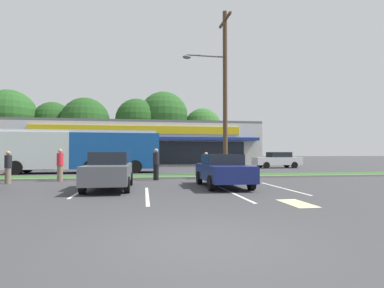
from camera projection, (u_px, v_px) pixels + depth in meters
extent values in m
plane|color=#38383A|center=(199.00, 241.00, 5.36)|extent=(240.00, 240.00, 0.00)
cube|color=#2D5B23|center=(160.00, 176.00, 19.19)|extent=(56.00, 2.20, 0.12)
cube|color=gray|center=(161.00, 178.00, 17.98)|extent=(56.00, 0.24, 0.12)
cube|color=silver|center=(82.00, 190.00, 12.62)|extent=(0.12, 4.80, 0.01)
cube|color=silver|center=(147.00, 195.00, 11.16)|extent=(0.12, 4.80, 0.01)
cube|color=silver|center=(233.00, 193.00, 11.68)|extent=(0.12, 4.80, 0.01)
cube|color=silver|center=(282.00, 188.00, 13.41)|extent=(0.12, 4.80, 0.01)
cube|color=beige|center=(297.00, 203.00, 9.38)|extent=(0.70, 1.60, 0.01)
cube|color=beige|center=(139.00, 145.00, 40.07)|extent=(29.90, 10.46, 5.11)
cube|color=black|center=(139.00, 153.00, 34.84)|extent=(25.12, 0.08, 2.66)
cube|color=navy|center=(138.00, 138.00, 34.23)|extent=(28.11, 1.40, 0.35)
cube|color=gold|center=(139.00, 130.00, 34.87)|extent=(23.92, 0.16, 0.92)
cube|color=slate|center=(139.00, 125.00, 40.14)|extent=(29.90, 10.46, 0.30)
cylinder|color=#473323|center=(8.00, 150.00, 44.84)|extent=(0.44, 0.44, 4.03)
sphere|color=#23511E|center=(9.00, 116.00, 44.98)|extent=(7.82, 7.82, 7.82)
cylinder|color=#473323|center=(52.00, 149.00, 47.11)|extent=(0.44, 0.44, 4.25)
sphere|color=#1E4719|center=(53.00, 121.00, 47.24)|extent=(5.92, 5.92, 5.92)
cylinder|color=#473323|center=(85.00, 151.00, 46.45)|extent=(0.44, 0.44, 3.54)
sphere|color=#1E4719|center=(85.00, 122.00, 46.58)|extent=(7.37, 7.37, 7.37)
cylinder|color=#473323|center=(136.00, 149.00, 49.31)|extent=(0.44, 0.44, 4.33)
sphere|color=#1E4719|center=(137.00, 120.00, 49.44)|extent=(6.85, 6.85, 6.85)
cylinder|color=#473323|center=(164.00, 148.00, 51.08)|extent=(0.44, 0.44, 4.69)
sphere|color=#23511E|center=(164.00, 116.00, 51.23)|extent=(8.16, 8.16, 8.16)
cylinder|color=#473323|center=(203.00, 151.00, 52.40)|extent=(0.44, 0.44, 3.69)
sphere|color=#2D6026|center=(203.00, 127.00, 52.52)|extent=(6.31, 6.31, 6.31)
cylinder|color=#4C3826|center=(225.00, 93.00, 20.26)|extent=(0.30, 0.30, 11.05)
cube|color=#4C3826|center=(225.00, 20.00, 20.40)|extent=(0.22, 2.40, 0.14)
cylinder|color=#59595B|center=(206.00, 56.00, 20.08)|extent=(2.60, 0.19, 0.10)
ellipsoid|color=#59595B|center=(187.00, 57.00, 19.83)|extent=(0.56, 0.32, 0.24)
cube|color=#144793|center=(116.00, 151.00, 23.86)|extent=(6.60, 2.74, 2.70)
cube|color=silver|center=(35.00, 151.00, 22.76)|extent=(5.41, 2.71, 2.70)
cube|color=silver|center=(81.00, 132.00, 23.41)|extent=(11.46, 2.64, 0.20)
cube|color=black|center=(83.00, 145.00, 24.66)|extent=(10.92, 0.39, 1.19)
cylinder|color=black|center=(16.00, 168.00, 21.41)|extent=(1.01, 0.33, 1.00)
cylinder|color=black|center=(27.00, 166.00, 23.72)|extent=(1.01, 0.33, 1.00)
cylinder|color=black|center=(90.00, 167.00, 22.34)|extent=(1.01, 0.33, 1.00)
cylinder|color=black|center=(94.00, 166.00, 24.65)|extent=(1.01, 0.33, 1.00)
cylinder|color=black|center=(135.00, 167.00, 22.95)|extent=(1.01, 0.33, 1.00)
cylinder|color=black|center=(135.00, 165.00, 25.25)|extent=(1.01, 0.33, 1.00)
cube|color=silver|center=(34.00, 163.00, 27.98)|extent=(4.12, 1.76, 0.63)
cube|color=black|center=(37.00, 156.00, 28.03)|extent=(1.85, 1.55, 0.52)
cylinder|color=black|center=(15.00, 167.00, 26.95)|extent=(0.64, 0.22, 0.64)
cylinder|color=black|center=(23.00, 166.00, 28.60)|extent=(0.64, 0.22, 0.64)
cylinder|color=black|center=(46.00, 166.00, 27.35)|extent=(0.64, 0.22, 0.64)
cylinder|color=black|center=(51.00, 166.00, 29.00)|extent=(0.64, 0.22, 0.64)
cube|color=#515459|center=(109.00, 173.00, 13.05)|extent=(1.74, 4.56, 0.74)
cube|color=black|center=(110.00, 158.00, 13.29)|extent=(1.53, 2.05, 0.53)
cylinder|color=black|center=(127.00, 185.00, 11.77)|extent=(0.22, 0.64, 0.64)
cylinder|color=black|center=(82.00, 185.00, 11.51)|extent=(0.22, 0.64, 0.64)
cylinder|color=black|center=(130.00, 179.00, 14.57)|extent=(0.22, 0.64, 0.64)
cylinder|color=black|center=(95.00, 179.00, 14.31)|extent=(0.22, 0.64, 0.64)
cube|color=navy|center=(223.00, 172.00, 13.89)|extent=(1.81, 4.36, 0.70)
cube|color=black|center=(222.00, 159.00, 14.12)|extent=(1.59, 1.96, 0.47)
cylinder|color=black|center=(251.00, 182.00, 12.68)|extent=(0.22, 0.64, 0.64)
cylinder|color=black|center=(211.00, 183.00, 12.41)|extent=(0.22, 0.64, 0.64)
cylinder|color=black|center=(233.00, 177.00, 15.35)|extent=(0.22, 0.64, 0.64)
cylinder|color=black|center=(199.00, 178.00, 15.08)|extent=(0.22, 0.64, 0.64)
cube|color=silver|center=(277.00, 161.00, 31.09)|extent=(4.77, 1.78, 0.78)
cube|color=black|center=(279.00, 155.00, 31.14)|extent=(2.15, 1.57, 0.52)
cylinder|color=black|center=(266.00, 165.00, 30.01)|extent=(0.64, 0.22, 0.64)
cylinder|color=black|center=(260.00, 165.00, 31.68)|extent=(0.64, 0.22, 0.64)
cylinder|color=black|center=(294.00, 165.00, 30.47)|extent=(0.64, 0.22, 0.64)
cylinder|color=black|center=(287.00, 164.00, 32.14)|extent=(0.64, 0.22, 0.64)
cylinder|color=#726651|center=(60.00, 173.00, 16.62)|extent=(0.30, 0.30, 0.86)
cylinder|color=red|center=(60.00, 159.00, 16.65)|extent=(0.36, 0.36, 0.68)
sphere|color=tan|center=(60.00, 151.00, 16.66)|extent=(0.24, 0.24, 0.24)
cylinder|color=black|center=(206.00, 173.00, 17.96)|extent=(0.27, 0.27, 0.77)
cylinder|color=black|center=(206.00, 161.00, 17.97)|extent=(0.32, 0.32, 0.61)
sphere|color=tan|center=(206.00, 154.00, 17.99)|extent=(0.21, 0.21, 0.21)
cylinder|color=#726651|center=(8.00, 176.00, 15.24)|extent=(0.28, 0.28, 0.80)
cylinder|color=black|center=(8.00, 161.00, 15.26)|extent=(0.33, 0.33, 0.64)
sphere|color=tan|center=(8.00, 153.00, 15.28)|extent=(0.22, 0.22, 0.22)
cylinder|color=black|center=(156.00, 173.00, 17.26)|extent=(0.31, 0.31, 0.87)
cylinder|color=black|center=(156.00, 159.00, 17.29)|extent=(0.36, 0.36, 0.69)
sphere|color=tan|center=(156.00, 151.00, 17.30)|extent=(0.24, 0.24, 0.24)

